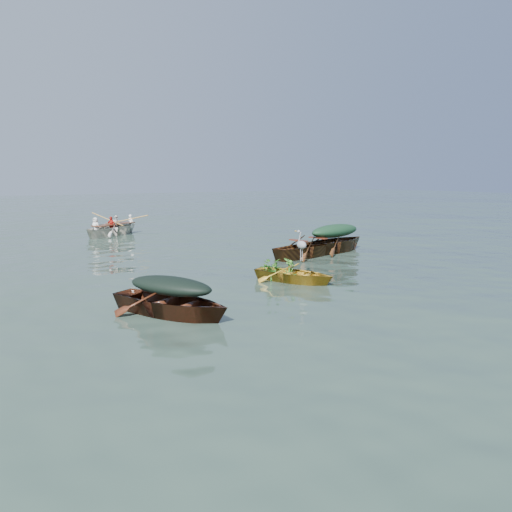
# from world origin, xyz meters

# --- Properties ---
(ground) EXTENTS (140.00, 140.00, 0.00)m
(ground) POSITION_xyz_m (0.00, 0.00, 0.00)
(ground) COLOR #31453A
(ground) RESTS_ON ground
(yellow_dinghy) EXTENTS (2.56, 3.28, 0.81)m
(yellow_dinghy) POSITION_xyz_m (-0.46, -0.08, 0.00)
(yellow_dinghy) COLOR gold
(yellow_dinghy) RESTS_ON ground
(dark_covered_boat) EXTENTS (3.21, 4.09, 0.99)m
(dark_covered_boat) POSITION_xyz_m (-4.76, -1.63, 0.00)
(dark_covered_boat) COLOR #4F1C12
(dark_covered_boat) RESTS_ON ground
(green_tarp_boat) EXTENTS (5.12, 2.68, 1.18)m
(green_tarp_boat) POSITION_xyz_m (4.08, 3.75, 0.00)
(green_tarp_boat) COLOR #522E13
(green_tarp_boat) RESTS_ON ground
(open_wooden_boat) EXTENTS (4.78, 2.44, 1.08)m
(open_wooden_boat) POSITION_xyz_m (2.51, 3.35, 0.00)
(open_wooden_boat) COLOR brown
(open_wooden_boat) RESTS_ON ground
(rowed_boat) EXTENTS (4.51, 3.59, 1.08)m
(rowed_boat) POSITION_xyz_m (-2.14, 13.74, 0.00)
(rowed_boat) COLOR white
(rowed_boat) RESTS_ON ground
(dark_tarp_cover) EXTENTS (1.76, 2.25, 0.40)m
(dark_tarp_cover) POSITION_xyz_m (-4.76, -1.63, 0.69)
(dark_tarp_cover) COLOR black
(dark_tarp_cover) RESTS_ON dark_covered_boat
(green_tarp_cover) EXTENTS (2.82, 1.47, 0.52)m
(green_tarp_cover) POSITION_xyz_m (4.08, 3.75, 0.85)
(green_tarp_cover) COLOR #14321E
(green_tarp_cover) RESTS_ON green_tarp_boat
(thwart_benches) EXTENTS (2.43, 1.36, 0.04)m
(thwart_benches) POSITION_xyz_m (2.51, 3.35, 0.56)
(thwart_benches) COLOR #501F12
(thwart_benches) RESTS_ON open_wooden_boat
(heron) EXTENTS (0.43, 0.48, 0.92)m
(heron) POSITION_xyz_m (0.00, 0.22, 0.86)
(heron) COLOR #93969B
(heron) RESTS_ON yellow_dinghy
(dinghy_weeds) EXTENTS (1.04, 1.12, 0.60)m
(dinghy_weeds) POSITION_xyz_m (-0.69, 0.42, 0.70)
(dinghy_weeds) COLOR #32661A
(dinghy_weeds) RESTS_ON yellow_dinghy
(rowers) EXTENTS (3.30, 2.74, 0.76)m
(rowers) POSITION_xyz_m (-2.14, 13.74, 0.92)
(rowers) COLOR white
(rowers) RESTS_ON rowed_boat
(oars) EXTENTS (1.92, 2.51, 0.06)m
(oars) POSITION_xyz_m (-2.14, 13.74, 0.57)
(oars) COLOR #A57B3E
(oars) RESTS_ON rowed_boat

